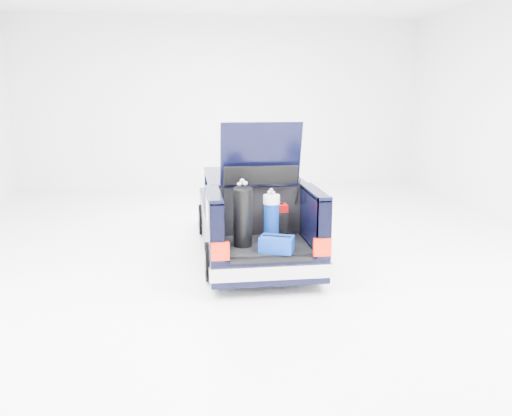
{
  "coord_description": "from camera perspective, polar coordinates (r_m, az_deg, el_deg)",
  "views": [
    {
      "loc": [
        -1.24,
        -9.46,
        2.98
      ],
      "look_at": [
        0.0,
        -0.5,
        0.96
      ],
      "focal_mm": 38.0,
      "sensor_mm": 36.0,
      "label": 1
    }
  ],
  "objects": [
    {
      "name": "ground",
      "position": [
        10.0,
        -0.4,
        -4.74
      ],
      "size": [
        14.0,
        14.0,
        0.0
      ],
      "primitive_type": "plane",
      "color": "white",
      "rests_on": "ground"
    },
    {
      "name": "car",
      "position": [
        9.92,
        -0.48,
        -0.84
      ],
      "size": [
        1.87,
        4.65,
        2.47
      ],
      "color": "black",
      "rests_on": "ground"
    },
    {
      "name": "blue_duffel",
      "position": [
        8.01,
        2.19,
        -3.82
      ],
      "size": [
        0.57,
        0.48,
        0.26
      ],
      "rotation": [
        0.0,
        0.0,
        -0.39
      ],
      "color": "navy",
      "rests_on": "car"
    },
    {
      "name": "blue_golf_bag",
      "position": [
        8.42,
        1.63,
        -1.09
      ],
      "size": [
        0.3,
        0.3,
        0.86
      ],
      "rotation": [
        0.0,
        0.0,
        0.17
      ],
      "color": "black",
      "rests_on": "car"
    },
    {
      "name": "red_suitcase",
      "position": [
        8.76,
        2.17,
        -1.35
      ],
      "size": [
        0.35,
        0.23,
        0.57
      ],
      "rotation": [
        0.0,
        0.0,
        0.03
      ],
      "color": "#790404",
      "rests_on": "car"
    },
    {
      "name": "black_golf_bag",
      "position": [
        8.16,
        -1.4,
        -0.96
      ],
      "size": [
        0.31,
        0.42,
        1.04
      ],
      "rotation": [
        0.0,
        0.0,
        -0.07
      ],
      "color": "black",
      "rests_on": "car"
    }
  ]
}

